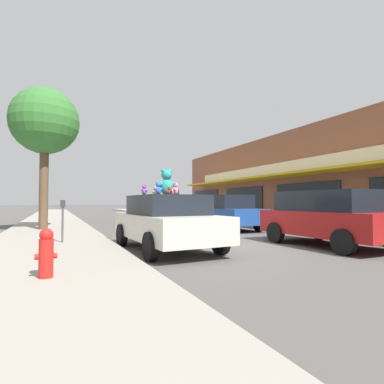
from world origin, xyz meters
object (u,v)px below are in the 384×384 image
object	(u,v)px
teddy_bear_red	(169,191)
parking_meter	(63,215)
teddy_bear_giant	(167,183)
street_tree	(45,122)
teddy_bear_blue	(158,188)
teddy_bear_purple	(144,190)
parked_car_far_center	(226,212)
teddy_bear_brown	(156,192)
parked_car_far_left	(329,216)
fire_hydrant	(46,253)
plush_art_car	(167,221)
teddy_bear_white	(171,190)
teddy_bear_orange	(156,191)
teddy_bear_pink	(176,189)
teddy_bear_cream	(174,191)
teddy_bear_black	(178,192)

from	to	relation	value
teddy_bear_red	parking_meter	xyz separation A→B (m)	(-2.51, 2.44, -0.70)
teddy_bear_giant	street_tree	world-z (taller)	street_tree
teddy_bear_blue	street_tree	size ratio (longest dim) A/B	0.05
teddy_bear_purple	parked_car_far_center	xyz separation A→B (m)	(5.42, 4.77, -0.80)
teddy_bear_giant	teddy_bear_brown	xyz separation A→B (m)	(-0.09, 0.66, -0.25)
parked_car_far_left	street_tree	world-z (taller)	street_tree
fire_hydrant	plush_art_car	bearing A→B (deg)	40.63
teddy_bear_white	teddy_bear_orange	bearing A→B (deg)	-73.36
teddy_bear_pink	fire_hydrant	world-z (taller)	teddy_bear_pink
teddy_bear_blue	teddy_bear_pink	size ratio (longest dim) A/B	1.01
plush_art_car	teddy_bear_cream	xyz separation A→B (m)	(0.36, 0.33, 0.86)
teddy_bear_orange	fire_hydrant	distance (m)	4.59
parked_car_far_left	teddy_bear_purple	bearing A→B (deg)	166.39
teddy_bear_white	teddy_bear_black	world-z (taller)	teddy_bear_white
teddy_bear_blue	teddy_bear_pink	distance (m)	0.51
teddy_bear_brown	teddy_bear_purple	xyz separation A→B (m)	(-0.56, -0.71, 0.03)
teddy_bear_blue	teddy_bear_pink	world-z (taller)	teddy_bear_blue
fire_hydrant	teddy_bear_orange	bearing A→B (deg)	49.15
teddy_bear_red	teddy_bear_pink	size ratio (longest dim) A/B	0.68
parked_car_far_left	teddy_bear_orange	bearing A→B (deg)	155.70
teddy_bear_orange	teddy_bear_red	distance (m)	1.36
parking_meter	teddy_bear_purple	bearing A→B (deg)	-44.79
plush_art_car	teddy_bear_cream	bearing A→B (deg)	40.59
plush_art_car	teddy_bear_purple	size ratio (longest dim) A/B	14.92
teddy_bear_giant	teddy_bear_purple	size ratio (longest dim) A/B	2.57
teddy_bear_cream	plush_art_car	bearing A→B (deg)	50.99
teddy_bear_red	parking_meter	bearing A→B (deg)	-25.94
plush_art_car	teddy_bear_white	xyz separation A→B (m)	(0.35, 0.56, 0.90)
street_tree	teddy_bear_white	bearing A→B (deg)	-60.17
teddy_bear_purple	parked_car_far_center	size ratio (longest dim) A/B	0.06
fire_hydrant	parked_car_far_left	bearing A→B (deg)	8.68
teddy_bear_blue	teddy_bear_cream	xyz separation A→B (m)	(0.88, 1.16, -0.02)
teddy_bear_giant	teddy_bear_white	bearing A→B (deg)	-127.09
teddy_bear_giant	teddy_bear_red	xyz separation A→B (m)	(-0.12, -0.54, -0.25)
plush_art_car	teddy_bear_orange	size ratio (longest dim) A/B	15.19
plush_art_car	teddy_bear_red	distance (m)	1.00
parked_car_far_center	street_tree	distance (m)	9.31
parked_car_far_left	parking_meter	size ratio (longest dim) A/B	3.25
teddy_bear_purple	parking_meter	size ratio (longest dim) A/B	0.23
teddy_bear_black	street_tree	world-z (taller)	street_tree
teddy_bear_black	teddy_bear_pink	xyz separation A→B (m)	(-0.60, -1.35, 0.05)
teddy_bear_red	teddy_bear_blue	bearing A→B (deg)	53.63
teddy_bear_cream	parked_car_far_left	distance (m)	4.78
parked_car_far_left	fire_hydrant	size ratio (longest dim) A/B	5.22
teddy_bear_blue	parked_car_far_center	size ratio (longest dim) A/B	0.07
teddy_bear_blue	teddy_bear_cream	distance (m)	1.46
teddy_bear_giant	parked_car_far_center	xyz separation A→B (m)	(4.77, 4.72, -1.02)
teddy_bear_blue	teddy_bear_orange	world-z (taller)	teddy_bear_blue
teddy_bear_blue	parked_car_far_center	xyz separation A→B (m)	(5.28, 5.53, -0.82)
teddy_bear_orange	parked_car_far_left	size ratio (longest dim) A/B	0.07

